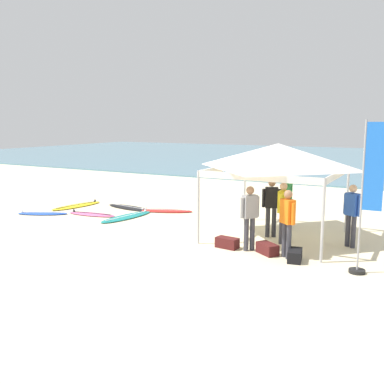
% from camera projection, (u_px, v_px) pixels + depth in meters
% --- Properties ---
extents(ground_plane, '(80.00, 80.00, 0.00)m').
position_uv_depth(ground_plane, '(182.00, 234.00, 13.00)').
color(ground_plane, beige).
extents(sea, '(80.00, 36.00, 0.10)m').
position_uv_depth(sea, '(349.00, 159.00, 38.93)').
color(sea, '#568499').
rests_on(sea, ground).
extents(canopy_tent, '(3.48, 3.48, 2.75)m').
position_uv_depth(canopy_tent, '(278.00, 156.00, 12.26)').
color(canopy_tent, '#B7B7BC').
rests_on(canopy_tent, ground).
extents(surfboard_pink, '(1.98, 0.75, 0.19)m').
position_uv_depth(surfboard_pink, '(92.00, 214.00, 15.69)').
color(surfboard_pink, pink).
rests_on(surfboard_pink, ground).
extents(surfboard_black, '(2.26, 0.91, 0.19)m').
position_uv_depth(surfboard_black, '(129.00, 207.00, 16.91)').
color(surfboard_black, black).
rests_on(surfboard_black, ground).
extents(surfboard_teal, '(0.93, 2.44, 0.19)m').
position_uv_depth(surfboard_teal, '(127.00, 217.00, 15.27)').
color(surfboard_teal, '#19847F').
rests_on(surfboard_teal, ground).
extents(surfboard_blue, '(1.87, 1.27, 0.19)m').
position_uv_depth(surfboard_blue, '(42.00, 213.00, 15.83)').
color(surfboard_blue, blue).
rests_on(surfboard_blue, ground).
extents(surfboard_yellow, '(0.95, 2.36, 0.19)m').
position_uv_depth(surfboard_yellow, '(77.00, 206.00, 17.29)').
color(surfboard_yellow, yellow).
rests_on(surfboard_yellow, ground).
extents(surfboard_red, '(2.16, 1.29, 0.19)m').
position_uv_depth(surfboard_red, '(165.00, 211.00, 16.30)').
color(surfboard_red, red).
rests_on(surfboard_red, ground).
extents(person_yellow, '(0.23, 0.55, 1.71)m').
position_uv_depth(person_yellow, '(283.00, 208.00, 11.91)').
color(person_yellow, '#383842').
rests_on(person_yellow, ground).
extents(person_orange, '(0.45, 0.40, 1.71)m').
position_uv_depth(person_orange, '(287.00, 219.00, 10.60)').
color(person_orange, '#383842').
rests_on(person_orange, ground).
extents(person_grey, '(0.40, 0.45, 1.71)m').
position_uv_depth(person_grey, '(250.00, 214.00, 11.21)').
color(person_grey, '#383842').
rests_on(person_grey, ground).
extents(person_blue, '(0.48, 0.38, 1.71)m').
position_uv_depth(person_blue, '(352.00, 211.00, 11.51)').
color(person_blue, '#383842').
rests_on(person_blue, ground).
extents(person_green, '(0.35, 0.51, 1.71)m').
position_uv_depth(person_green, '(288.00, 198.00, 13.61)').
color(person_green, '#383842').
rests_on(person_green, ground).
extents(person_black, '(0.51, 0.35, 1.71)m').
position_uv_depth(person_black, '(271.00, 204.00, 12.56)').
color(person_black, '#2D2D33').
rests_on(person_black, ground).
extents(banner_flag, '(0.60, 0.36, 3.40)m').
position_uv_depth(banner_flag, '(367.00, 205.00, 9.36)').
color(banner_flag, '#99999E').
rests_on(banner_flag, ground).
extents(gear_bag_near_tent, '(0.63, 0.39, 0.28)m').
position_uv_depth(gear_bag_near_tent, '(227.00, 243.00, 11.58)').
color(gear_bag_near_tent, '#4C1919').
rests_on(gear_bag_near_tent, ground).
extents(gear_bag_by_pole, '(0.67, 0.61, 0.28)m').
position_uv_depth(gear_bag_by_pole, '(267.00, 249.00, 11.03)').
color(gear_bag_by_pole, '#4C1919').
rests_on(gear_bag_by_pole, ground).
extents(gear_bag_on_sand, '(0.43, 0.65, 0.28)m').
position_uv_depth(gear_bag_on_sand, '(295.00, 255.00, 10.47)').
color(gear_bag_on_sand, black).
rests_on(gear_bag_on_sand, ground).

